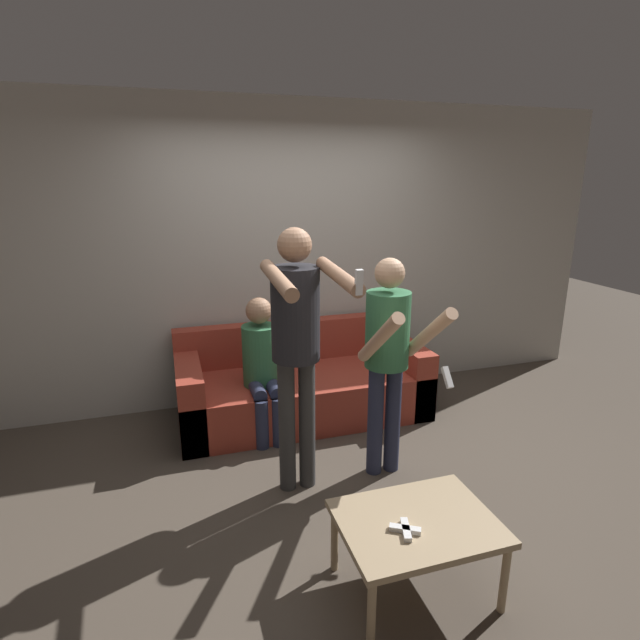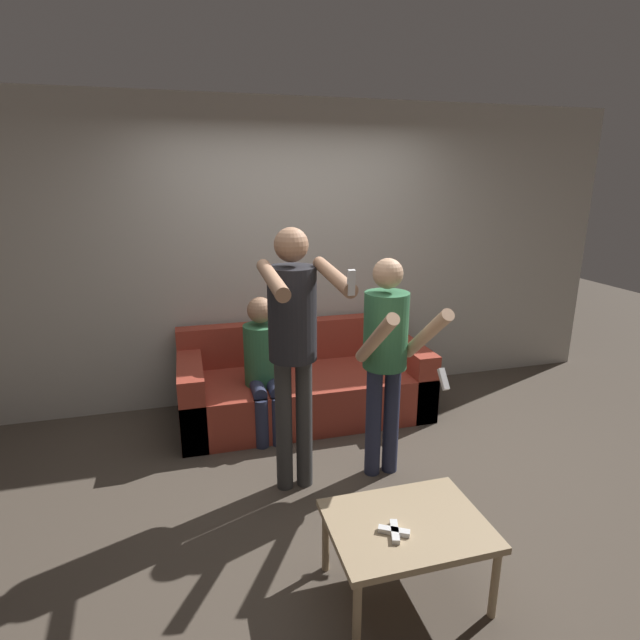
{
  "view_description": "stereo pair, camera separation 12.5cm",
  "coord_description": "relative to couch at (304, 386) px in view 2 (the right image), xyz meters",
  "views": [
    {
      "loc": [
        -1.08,
        -2.82,
        2.04
      ],
      "look_at": [
        -0.02,
        0.58,
        1.02
      ],
      "focal_mm": 28.0,
      "sensor_mm": 36.0,
      "label": 1
    },
    {
      "loc": [
        -0.96,
        -2.85,
        2.04
      ],
      "look_at": [
        -0.02,
        0.58,
        1.02
      ],
      "focal_mm": 28.0,
      "sensor_mm": 36.0,
      "label": 2
    }
  ],
  "objects": [
    {
      "name": "ground_plane",
      "position": [
        0.02,
        -1.12,
        -0.26
      ],
      "size": [
        14.0,
        14.0,
        0.0
      ],
      "primitive_type": "plane",
      "color": "#4C4238"
    },
    {
      "name": "wall_back",
      "position": [
        0.02,
        0.48,
        1.09
      ],
      "size": [
        6.4,
        0.06,
        2.7
      ],
      "color": "#B7B2A8",
      "rests_on": "ground_plane"
    },
    {
      "name": "couch",
      "position": [
        0.0,
        0.0,
        0.0
      ],
      "size": [
        2.12,
        0.91,
        0.77
      ],
      "color": "#9E3828",
      "rests_on": "ground_plane"
    },
    {
      "name": "person_standing_left",
      "position": [
        -0.32,
        -1.07,
        0.85
      ],
      "size": [
        0.43,
        0.78,
        1.76
      ],
      "color": "#383838",
      "rests_on": "ground_plane"
    },
    {
      "name": "person_standing_right",
      "position": [
        0.32,
        -1.07,
        0.68
      ],
      "size": [
        0.42,
        0.69,
        1.54
      ],
      "color": "#282D47",
      "rests_on": "ground_plane"
    },
    {
      "name": "person_seated",
      "position": [
        -0.39,
        -0.22,
        0.35
      ],
      "size": [
        0.29,
        0.52,
        1.13
      ],
      "color": "#282D47",
      "rests_on": "ground_plane"
    },
    {
      "name": "coffee_table",
      "position": [
        0.02,
        -2.09,
        0.11
      ],
      "size": [
        0.77,
        0.58,
        0.42
      ],
      "color": "tan",
      "rests_on": "ground_plane"
    },
    {
      "name": "remote_near",
      "position": [
        -0.07,
        -2.15,
        0.17
      ],
      "size": [
        0.08,
        0.15,
        0.02
      ],
      "color": "white",
      "rests_on": "coffee_table"
    },
    {
      "name": "remote_far",
      "position": [
        -0.07,
        -2.14,
        0.17
      ],
      "size": [
        0.15,
        0.11,
        0.02
      ],
      "color": "white",
      "rests_on": "coffee_table"
    }
  ]
}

